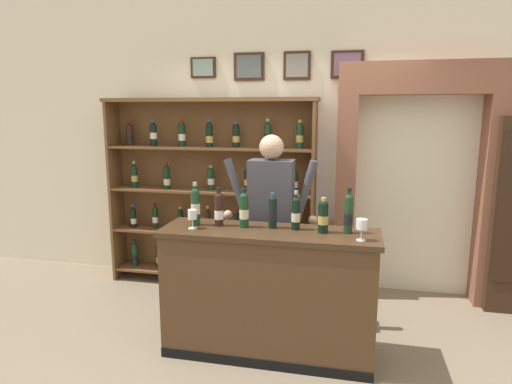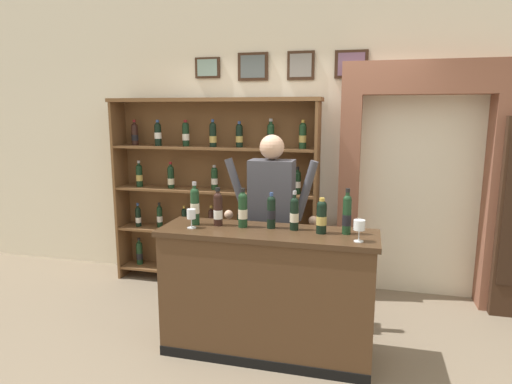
{
  "view_description": "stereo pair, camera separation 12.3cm",
  "coord_description": "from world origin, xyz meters",
  "views": [
    {
      "loc": [
        0.6,
        -3.19,
        1.91
      ],
      "look_at": [
        -0.18,
        0.35,
        1.24
      ],
      "focal_mm": 30.92,
      "sensor_mm": 36.0,
      "label": 1
    },
    {
      "loc": [
        0.72,
        -3.16,
        1.91
      ],
      "look_at": [
        -0.18,
        0.35,
        1.24
      ],
      "focal_mm": 30.92,
      "sensor_mm": 36.0,
      "label": 2
    }
  ],
  "objects": [
    {
      "name": "ground_plane",
      "position": [
        0.0,
        0.0,
        -0.01
      ],
      "size": [
        14.0,
        14.0,
        0.02
      ],
      "primitive_type": "cube",
      "color": "#7A6B56"
    },
    {
      "name": "tasting_counter",
      "position": [
        -0.0,
        -0.0,
        0.51
      ],
      "size": [
        1.67,
        0.51,
        1.01
      ],
      "color": "#4C331E",
      "rests_on": "ground"
    },
    {
      "name": "shopkeeper",
      "position": [
        -0.07,
        0.48,
        1.05
      ],
      "size": [
        0.84,
        0.22,
        1.71
      ],
      "color": "#2D3347",
      "rests_on": "ground"
    },
    {
      "name": "wine_glass_spare",
      "position": [
        -0.59,
        -0.07,
        1.11
      ],
      "size": [
        0.07,
        0.07,
        0.15
      ],
      "color": "silver",
      "rests_on": "tasting_counter"
    },
    {
      "name": "tasting_bottle_chianti",
      "position": [
        0.41,
        0.03,
        1.14
      ],
      "size": [
        0.08,
        0.08,
        0.27
      ],
      "color": "black",
      "rests_on": "tasting_counter"
    },
    {
      "name": "tasting_bottle_bianco",
      "position": [
        0.59,
        0.05,
        1.17
      ],
      "size": [
        0.07,
        0.07,
        0.34
      ],
      "color": "#19381E",
      "rests_on": "tasting_counter"
    },
    {
      "name": "tasting_bottle_prosecco",
      "position": [
        -0.41,
        0.06,
        1.15
      ],
      "size": [
        0.07,
        0.07,
        0.31
      ],
      "color": "black",
      "rests_on": "tasting_counter"
    },
    {
      "name": "wine_glass_right",
      "position": [
        0.68,
        -0.12,
        1.12
      ],
      "size": [
        0.08,
        0.08,
        0.16
      ],
      "color": "silver",
      "rests_on": "tasting_counter"
    },
    {
      "name": "tasting_bottle_brunello",
      "position": [
        0.2,
        0.07,
        1.15
      ],
      "size": [
        0.07,
        0.07,
        0.3
      ],
      "color": "black",
      "rests_on": "tasting_counter"
    },
    {
      "name": "back_wall",
      "position": [
        -0.0,
        1.63,
        1.75
      ],
      "size": [
        12.0,
        0.19,
        3.49
      ],
      "color": "beige",
      "rests_on": "ground"
    },
    {
      "name": "archway_doorway",
      "position": [
        1.23,
        1.5,
        1.35
      ],
      "size": [
        1.58,
        0.45,
        2.37
      ],
      "color": "brown",
      "rests_on": "ground"
    },
    {
      "name": "tasting_bottle_grappa",
      "position": [
        0.01,
        0.08,
        1.15
      ],
      "size": [
        0.07,
        0.07,
        0.28
      ],
      "color": "black",
      "rests_on": "tasting_counter"
    },
    {
      "name": "tasting_bottle_riserva",
      "position": [
        -0.21,
        0.05,
        1.16
      ],
      "size": [
        0.07,
        0.07,
        0.31
      ],
      "color": "#19381E",
      "rests_on": "tasting_counter"
    },
    {
      "name": "wine_shelf",
      "position": [
        -0.89,
        1.31,
        1.08
      ],
      "size": [
        2.3,
        0.32,
        2.04
      ],
      "color": "brown",
      "rests_on": "ground"
    },
    {
      "name": "tasting_bottle_vin_santo",
      "position": [
        -0.6,
        0.03,
        1.17
      ],
      "size": [
        0.07,
        0.07,
        0.35
      ],
      "color": "#19381E",
      "rests_on": "tasting_counter"
    }
  ]
}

